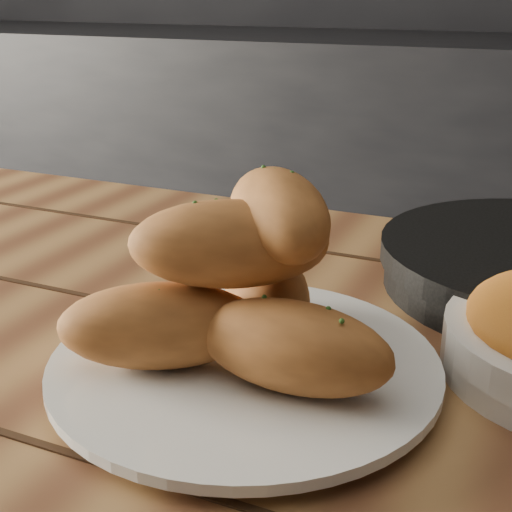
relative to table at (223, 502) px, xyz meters
The scene contains 4 objects.
counter 1.55m from the table, 108.38° to the left, with size 2.80×0.60×0.90m, color black.
table is the anchor object (origin of this frame).
plate 0.11m from the table, 73.81° to the left, with size 0.28×0.28×0.02m.
bread_rolls 0.17m from the table, 78.20° to the left, with size 0.24×0.22×0.13m.
Camera 1 is at (0.69, -0.15, 1.02)m, focal length 50.00 mm.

